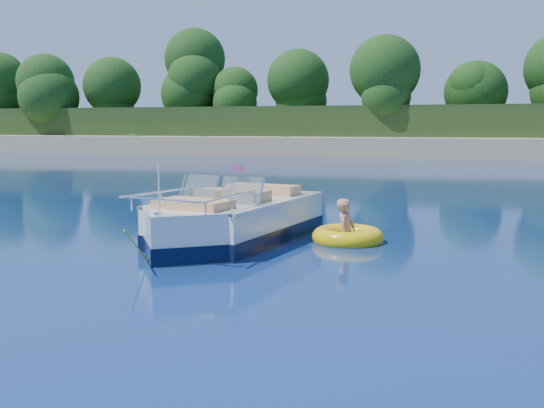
% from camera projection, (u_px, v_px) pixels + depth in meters
% --- Properties ---
extents(ground, '(160.00, 160.00, 0.00)m').
position_uv_depth(ground, '(193.00, 245.00, 12.44)').
color(ground, '#0A1C4B').
rests_on(ground, ground).
extents(shoreline, '(170.00, 59.00, 6.00)m').
position_uv_depth(shoreline, '(410.00, 137.00, 72.89)').
color(shoreline, tan).
rests_on(shoreline, ground).
extents(treeline, '(150.00, 7.12, 8.19)m').
position_uv_depth(treeline, '(393.00, 88.00, 50.67)').
color(treeline, '#321E10').
rests_on(treeline, ground).
extents(motorboat, '(2.90, 6.07, 2.04)m').
position_uv_depth(motorboat, '(229.00, 224.00, 12.66)').
color(motorboat, white).
rests_on(motorboat, ground).
extents(tow_tube, '(1.90, 1.90, 0.40)m').
position_uv_depth(tow_tube, '(348.00, 237.00, 12.81)').
color(tow_tube, yellow).
rests_on(tow_tube, ground).
extents(boy, '(0.47, 0.86, 1.61)m').
position_uv_depth(boy, '(346.00, 242.00, 12.75)').
color(boy, tan).
rests_on(boy, ground).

